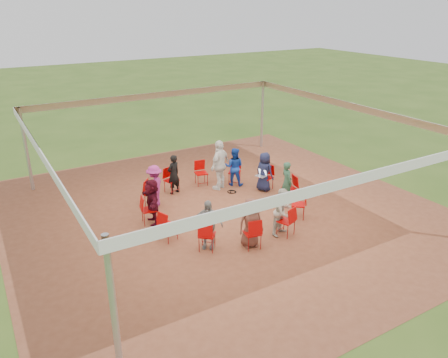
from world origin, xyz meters
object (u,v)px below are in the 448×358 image
chair_8 (252,233)px  person_seated_2 (174,174)px  chair_5 (149,210)px  chair_9 (286,221)px  chair_11 (290,189)px  chair_6 (168,226)px  laptop (262,174)px  person_seated_5 (208,224)px  standing_person (220,165)px  person_seated_4 (152,201)px  person_seated_6 (251,223)px  chair_7 (207,235)px  person_seated_1 (234,167)px  person_seated_8 (287,182)px  cable_coil (232,192)px  chair_0 (266,178)px  chair_1 (235,172)px  chair_10 (298,204)px  person_seated_0 (264,172)px  person_seated_7 (283,212)px  chair_4 (152,193)px  person_seated_3 (155,186)px  chair_3 (172,180)px  chair_2 (201,173)px

chair_8 → person_seated_2: size_ratio=0.64×
chair_5 → chair_9: bearing=60.0°
chair_9 → chair_11: 2.38m
chair_6 → laptop: bearing=90.0°
person_seated_5 → standing_person: bearing=96.2°
person_seated_4 → person_seated_6: (1.79, -2.64, 0.00)m
person_seated_4 → chair_8: bearing=43.5°
chair_8 → chair_9: (1.23, 0.09, 0.00)m
chair_7 → person_seated_1: size_ratio=0.64×
person_seated_8 → cable_coil: (-1.17, 1.57, -0.69)m
standing_person → chair_8: bearing=43.3°
chair_0 → chair_5: bearing=75.0°
chair_1 → chair_5: 4.12m
chair_9 → person_seated_2: (-1.53, 4.38, 0.26)m
chair_10 → cable_coil: chair_10 is taller
chair_10 → cable_coil: bearing=56.3°
person_seated_6 → laptop: size_ratio=3.33×
person_seated_0 → chair_7: bearing=105.4°
chair_11 → person_seated_0: bearing=20.5°
chair_1 → standing_person: standing_person is taller
person_seated_1 → person_seated_7: 3.91m
chair_8 → person_seated_1: size_ratio=0.64×
chair_7 → person_seated_8: person_seated_8 is taller
person_seated_7 → person_seated_8: size_ratio=1.00×
chair_4 → chair_6: (-0.44, -2.33, 0.00)m
person_seated_3 → person_seated_6: 3.91m
chair_7 → person_seated_6: 1.23m
person_seated_1 → person_seated_7: size_ratio=1.00×
person_seated_5 → person_seated_7: (2.22, -0.42, 0.00)m
chair_4 → person_seated_2: bearing=159.5°
chair_11 → standing_person: (-1.48, 2.12, 0.46)m
chair_0 → person_seated_0: size_ratio=0.64×
standing_person → person_seated_6: bearing=43.1°
person_seated_0 → person_seated_8: same height
chair_7 → chair_9: bearing=30.0°
chair_1 → person_seated_2: size_ratio=0.64×
chair_3 → chair_7: size_ratio=1.00×
chair_3 → person_seated_1: bearing=147.4°
chair_3 → cable_coil: size_ratio=2.48×
chair_5 → person_seated_4: 0.29m
cable_coil → laptop: size_ratio=0.86×
person_seated_8 → chair_0: bearing=9.5°
chair_2 → person_seated_2: (-1.19, -0.20, 0.26)m
person_seated_7 → chair_11: bearing=27.4°
chair_3 → person_seated_1: person_seated_1 is taller
chair_2 → person_seated_0: person_seated_0 is taller
person_seated_2 → chair_1: bearing=152.6°
person_seated_1 → person_seated_4: 3.91m
chair_0 → person_seated_1: 1.23m
chair_10 → person_seated_2: person_seated_2 is taller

